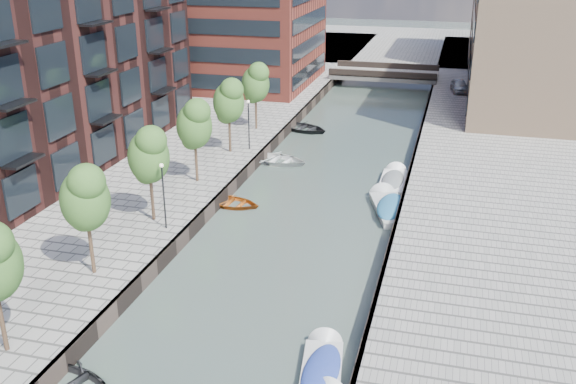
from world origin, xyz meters
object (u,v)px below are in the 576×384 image
at_px(tree_4, 194,123).
at_px(sloop_3, 277,163).
at_px(tree_5, 229,100).
at_px(car, 459,86).
at_px(bridge, 385,74).
at_px(motorboat_0, 322,369).
at_px(tree_6, 255,82).
at_px(tree_3, 148,153).
at_px(sloop_2, 232,205).
at_px(motorboat_4, 393,181).
at_px(sloop_4, 303,131).
at_px(motorboat_3, 389,207).
at_px(tree_2, 85,196).

height_order(tree_4, sloop_3, tree_4).
xyz_separation_m(tree_5, car, (17.64, 27.08, -3.61)).
distance_m(bridge, sloop_3, 32.42).
bearing_deg(tree_5, motorboat_0, -62.30).
height_order(tree_6, car, tree_6).
bearing_deg(tree_3, tree_6, 90.00).
xyz_separation_m(tree_4, motorboat_0, (13.03, -17.82, -5.11)).
height_order(sloop_2, motorboat_4, motorboat_4).
distance_m(tree_3, tree_4, 7.00).
distance_m(tree_4, sloop_3, 10.27).
xyz_separation_m(sloop_2, sloop_4, (0.43, 19.15, 0.00)).
height_order(tree_5, motorboat_3, tree_5).
xyz_separation_m(tree_6, car, (17.64, 20.08, -3.61)).
relative_size(tree_3, motorboat_0, 1.19).
distance_m(tree_2, motorboat_0, 14.51).
relative_size(bridge, tree_6, 2.18).
height_order(tree_3, motorboat_4, tree_3).
bearing_deg(tree_4, sloop_4, 78.70).
xyz_separation_m(tree_2, motorboat_3, (13.73, 14.54, -5.08)).
height_order(tree_4, tree_5, same).
relative_size(tree_5, motorboat_4, 1.15).
height_order(tree_2, tree_4, same).
xyz_separation_m(tree_4, tree_6, (0.00, 14.00, 0.00)).
xyz_separation_m(sloop_4, motorboat_0, (9.50, -35.51, 0.19)).
bearing_deg(bridge, tree_3, -100.25).
distance_m(tree_6, motorboat_3, 19.89).
distance_m(tree_4, sloop_4, 18.80).
distance_m(motorboat_3, car, 33.80).
height_order(motorboat_0, motorboat_3, motorboat_3).
relative_size(tree_5, tree_6, 1.00).
height_order(tree_6, sloop_4, tree_6).
bearing_deg(car, bridge, 138.02).
relative_size(tree_4, sloop_2, 1.43).
xyz_separation_m(motorboat_0, car, (4.61, 51.90, 1.50)).
bearing_deg(sloop_2, tree_3, 156.97).
height_order(tree_4, motorboat_0, tree_4).
relative_size(bridge, sloop_3, 2.54).
height_order(tree_3, car, tree_3).
relative_size(sloop_4, motorboat_4, 0.98).
bearing_deg(sloop_3, tree_5, 114.48).
height_order(bridge, tree_2, tree_2).
height_order(motorboat_3, car, car).
height_order(motorboat_0, motorboat_4, motorboat_4).
bearing_deg(tree_6, sloop_4, 46.24).
relative_size(tree_3, sloop_2, 1.43).
relative_size(motorboat_0, car, 1.22).
xyz_separation_m(tree_3, sloop_4, (3.53, 24.69, -5.31)).
height_order(bridge, tree_3, tree_3).
relative_size(motorboat_3, car, 1.47).
bearing_deg(motorboat_0, tree_4, 126.18).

